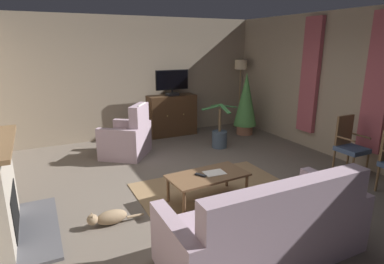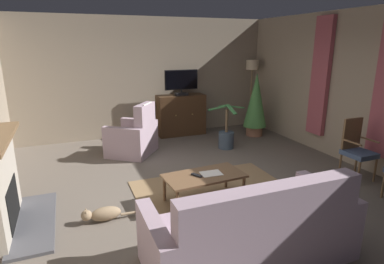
# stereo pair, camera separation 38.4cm
# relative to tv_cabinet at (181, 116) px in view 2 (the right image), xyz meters

# --- Properties ---
(ground_plane) EXTENTS (6.68, 7.28, 0.04)m
(ground_plane) POSITION_rel_tv_cabinet_xyz_m (-0.74, -3.04, -0.50)
(ground_plane) COLOR #665B51
(wall_back) EXTENTS (6.68, 0.10, 2.83)m
(wall_back) POSITION_rel_tv_cabinet_xyz_m (-0.74, 0.35, 0.94)
(wall_back) COLOR gray
(wall_back) RESTS_ON ground_plane
(wall_right_with_window) EXTENTS (0.10, 7.28, 2.83)m
(wall_right_with_window) POSITION_rel_tv_cabinet_xyz_m (2.35, -3.04, 0.94)
(wall_right_with_window) COLOR gray
(wall_right_with_window) RESTS_ON ground_plane
(curtain_panel_far) EXTENTS (0.10, 0.44, 2.37)m
(curtain_panel_far) POSITION_rel_tv_cabinet_xyz_m (2.24, -2.19, 1.08)
(curtain_panel_far) COLOR #A34C56
(rug_central) EXTENTS (2.35, 1.92, 0.01)m
(rug_central) POSITION_rel_tv_cabinet_xyz_m (-0.62, -3.38, -0.47)
(rug_central) COLOR #8E704C
(rug_central) RESTS_ON ground_plane
(tv_cabinet) EXTENTS (1.18, 0.48, 1.00)m
(tv_cabinet) POSITION_rel_tv_cabinet_xyz_m (0.00, 0.00, 0.00)
(tv_cabinet) COLOR black
(tv_cabinet) RESTS_ON ground_plane
(television) EXTENTS (0.82, 0.20, 0.61)m
(television) POSITION_rel_tv_cabinet_xyz_m (-0.00, -0.05, 0.85)
(television) COLOR black
(television) RESTS_ON tv_cabinet
(coffee_table) EXTENTS (1.17, 0.66, 0.41)m
(coffee_table) POSITION_rel_tv_cabinet_xyz_m (-0.89, -3.46, -0.11)
(coffee_table) COLOR brown
(coffee_table) RESTS_ON ground_plane
(tv_remote) EXTENTS (0.13, 0.17, 0.02)m
(tv_remote) POSITION_rel_tv_cabinet_xyz_m (-1.01, -3.46, -0.06)
(tv_remote) COLOR black
(tv_remote) RESTS_ON coffee_table
(folded_newspaper) EXTENTS (0.31, 0.24, 0.01)m
(folded_newspaper) POSITION_rel_tv_cabinet_xyz_m (-0.78, -3.46, -0.06)
(folded_newspaper) COLOR silver
(folded_newspaper) RESTS_ON coffee_table
(sofa_floral) EXTENTS (2.17, 0.92, 1.00)m
(sofa_floral) POSITION_rel_tv_cabinet_xyz_m (-0.97, -4.87, -0.14)
(sofa_floral) COLOR #AD93A3
(sofa_floral) RESTS_ON ground_plane
(armchair_facing_sofa) EXTENTS (1.20, 1.22, 1.08)m
(armchair_facing_sofa) POSITION_rel_tv_cabinet_xyz_m (-1.40, -1.04, -0.13)
(armchair_facing_sofa) COLOR #AD93A3
(armchair_facing_sofa) RESTS_ON ground_plane
(side_chair_mid_row) EXTENTS (0.43, 0.44, 1.01)m
(side_chair_mid_row) POSITION_rel_tv_cabinet_xyz_m (1.81, -3.63, 0.05)
(side_chair_mid_row) COLOR #42567A
(side_chair_mid_row) RESTS_ON ground_plane
(potted_plant_on_hearth_side) EXTENTS (0.56, 0.56, 1.54)m
(potted_plant_on_hearth_side) POSITION_rel_tv_cabinet_xyz_m (1.67, -0.75, 0.34)
(potted_plant_on_hearth_side) COLOR #99664C
(potted_plant_on_hearth_side) RESTS_ON ground_plane
(potted_plant_small_fern_corner) EXTENTS (0.82, 0.86, 0.98)m
(potted_plant_small_fern_corner) POSITION_rel_tv_cabinet_xyz_m (0.54, -1.40, -0.23)
(potted_plant_small_fern_corner) COLOR #3D4C5B
(potted_plant_small_fern_corner) RESTS_ON ground_plane
(cat) EXTENTS (0.71, 0.19, 0.20)m
(cat) POSITION_rel_tv_cabinet_xyz_m (-2.31, -3.48, -0.38)
(cat) COLOR #937A5B
(cat) RESTS_ON ground_plane
(floor_lamp) EXTENTS (0.32, 0.32, 1.80)m
(floor_lamp) POSITION_rel_tv_cabinet_xyz_m (1.95, -0.06, 0.94)
(floor_lamp) COLOR #4C4233
(floor_lamp) RESTS_ON ground_plane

